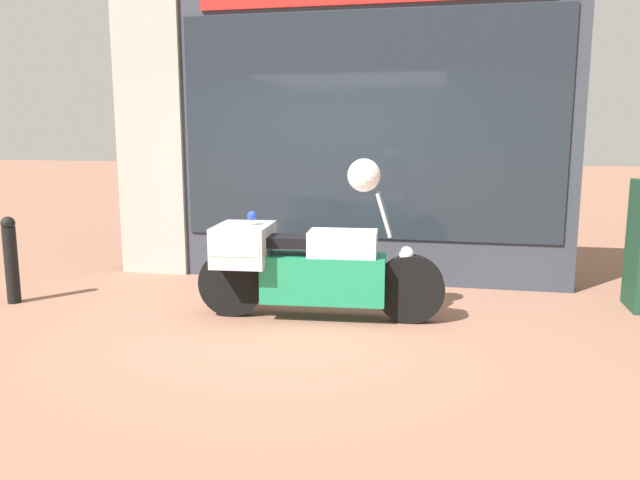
# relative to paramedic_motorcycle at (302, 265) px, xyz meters

# --- Properties ---
(ground_plane) EXTENTS (60.00, 60.00, 0.00)m
(ground_plane) POSITION_rel_paramedic_motorcycle_xyz_m (0.01, -0.26, -0.53)
(ground_plane) COLOR #8E604C
(shop_building) EXTENTS (5.52, 0.55, 3.58)m
(shop_building) POSITION_rel_paramedic_motorcycle_xyz_m (-0.38, 1.73, 1.27)
(shop_building) COLOR #333842
(shop_building) RESTS_ON ground
(window_display) EXTENTS (4.20, 0.30, 1.88)m
(window_display) POSITION_rel_paramedic_motorcycle_xyz_m (0.37, 1.76, -0.08)
(window_display) COLOR slate
(window_display) RESTS_ON ground
(paramedic_motorcycle) EXTENTS (2.39, 0.72, 1.24)m
(paramedic_motorcycle) POSITION_rel_paramedic_motorcycle_xyz_m (0.00, 0.00, 0.00)
(paramedic_motorcycle) COLOR black
(paramedic_motorcycle) RESTS_ON ground
(white_helmet) EXTENTS (0.31, 0.31, 0.31)m
(white_helmet) POSITION_rel_paramedic_motorcycle_xyz_m (0.58, 0.04, 0.86)
(white_helmet) COLOR white
(white_helmet) RESTS_ON paramedic_motorcycle
(street_bollard) EXTENTS (0.14, 0.14, 0.92)m
(street_bollard) POSITION_rel_paramedic_motorcycle_xyz_m (-3.12, -0.10, -0.05)
(street_bollard) COLOR black
(street_bollard) RESTS_ON ground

